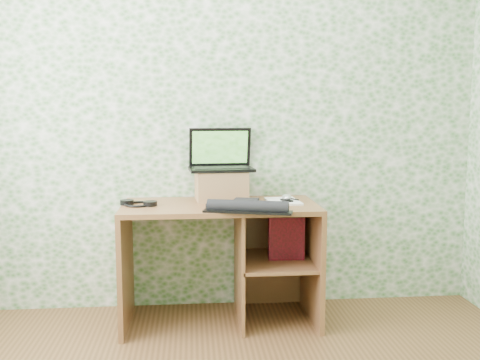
{
  "coord_description": "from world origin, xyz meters",
  "views": [
    {
      "loc": [
        -0.17,
        -1.81,
        1.32
      ],
      "look_at": [
        0.12,
        1.39,
        0.9
      ],
      "focal_mm": 40.0,
      "sensor_mm": 36.0,
      "label": 1
    }
  ],
  "objects": [
    {
      "name": "pen",
      "position": [
        0.46,
        1.51,
        0.77
      ],
      "size": [
        0.08,
        0.12,
        0.01
      ],
      "primitive_type": "cylinder",
      "rotation": [
        1.57,
        0.0,
        0.59
      ],
      "color": "black",
      "rests_on": "notepad"
    },
    {
      "name": "headphones",
      "position": [
        -0.5,
        1.44,
        0.76
      ],
      "size": [
        0.23,
        0.23,
        0.03
      ],
      "rotation": [
        0.0,
        0.0,
        -0.39
      ],
      "color": "black",
      "rests_on": "desk"
    },
    {
      "name": "red_box",
      "position": [
        0.42,
        1.44,
        0.53
      ],
      "size": [
        0.23,
        0.08,
        0.27
      ],
      "primitive_type": "cube",
      "rotation": [
        0.0,
        0.0,
        -0.06
      ],
      "color": "maroon",
      "rests_on": "desk"
    },
    {
      "name": "keyboard",
      "position": [
        0.14,
        1.21,
        0.77
      ],
      "size": [
        0.51,
        0.38,
        0.07
      ],
      "rotation": [
        0.0,
        0.0,
        -0.27
      ],
      "color": "black",
      "rests_on": "desk"
    },
    {
      "name": "mouse",
      "position": [
        0.42,
        1.44,
        0.78
      ],
      "size": [
        0.08,
        0.11,
        0.03
      ],
      "primitive_type": "ellipsoid",
      "rotation": [
        0.0,
        0.0,
        0.28
      ],
      "color": "#BABABD",
      "rests_on": "notepad"
    },
    {
      "name": "riser",
      "position": [
        0.02,
        1.58,
        0.85
      ],
      "size": [
        0.34,
        0.29,
        0.19
      ],
      "primitive_type": "cube",
      "rotation": [
        0.0,
        0.0,
        0.08
      ],
      "color": "#9E6F46",
      "rests_on": "desk"
    },
    {
      "name": "laptop",
      "position": [
        0.02,
        1.63,
        1.01
      ],
      "size": [
        0.43,
        0.31,
        0.27
      ],
      "rotation": [
        0.0,
        0.0,
        0.08
      ],
      "color": "black",
      "rests_on": "riser"
    },
    {
      "name": "wall_back",
      "position": [
        0.0,
        1.75,
        1.3
      ],
      "size": [
        3.5,
        0.0,
        3.5
      ],
      "primitive_type": "plane",
      "rotation": [
        1.57,
        0.0,
        0.0
      ],
      "color": "silver",
      "rests_on": "ground"
    },
    {
      "name": "notepad",
      "position": [
        0.4,
        1.47,
        0.76
      ],
      "size": [
        0.21,
        0.28,
        0.01
      ],
      "primitive_type": "cube",
      "rotation": [
        0.0,
        0.0,
        0.08
      ],
      "color": "white",
      "rests_on": "desk"
    },
    {
      "name": "desk",
      "position": [
        0.08,
        1.47,
        0.48
      ],
      "size": [
        1.2,
        0.6,
        0.75
      ],
      "color": "brown",
      "rests_on": "floor"
    }
  ]
}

